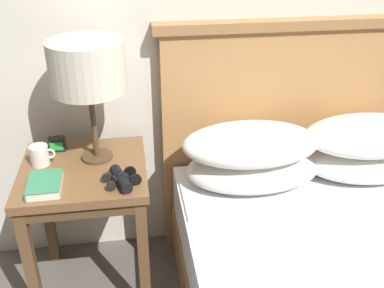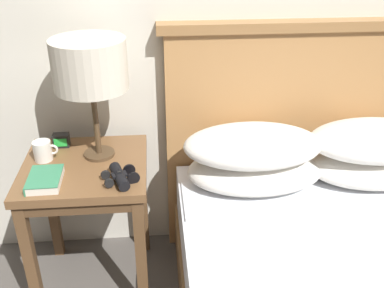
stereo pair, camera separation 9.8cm
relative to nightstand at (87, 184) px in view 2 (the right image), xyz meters
name	(u,v)px [view 2 (the right image)]	position (x,y,z in m)	size (l,w,h in m)	color
nightstand	(87,184)	(0.00, 0.00, 0.00)	(0.51, 0.50, 0.65)	brown
table_lamp	(90,66)	(0.06, 0.07, 0.49)	(0.30, 0.30, 0.50)	#4C3823
book_on_nightstand	(44,180)	(-0.13, -0.14, 0.11)	(0.13, 0.18, 0.03)	silver
binoculars_pair	(120,176)	(0.16, -0.15, 0.12)	(0.15, 0.16, 0.05)	black
coffee_mug	(43,151)	(-0.17, 0.05, 0.14)	(0.10, 0.08, 0.08)	silver
alarm_clock	(61,140)	(-0.12, 0.17, 0.13)	(0.07, 0.05, 0.06)	black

